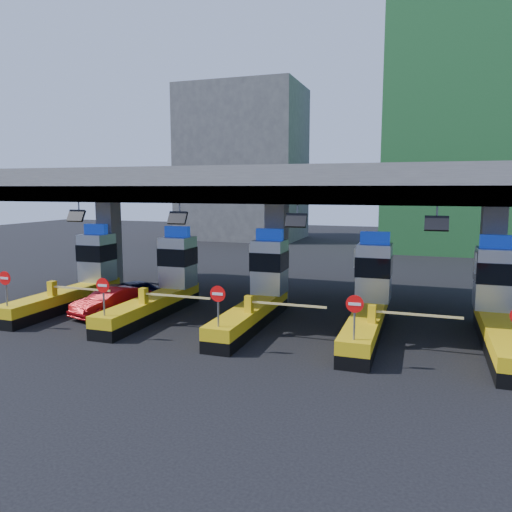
% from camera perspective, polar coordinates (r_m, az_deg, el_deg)
% --- Properties ---
extents(ground, '(120.00, 120.00, 0.00)m').
position_cam_1_polar(ground, '(23.20, 0.21, -7.50)').
color(ground, black).
rests_on(ground, ground).
extents(toll_canopy, '(28.00, 12.09, 7.00)m').
position_cam_1_polar(toll_canopy, '(25.11, 2.33, 7.81)').
color(toll_canopy, slate).
rests_on(toll_canopy, ground).
extents(toll_lane_far_left, '(4.43, 8.00, 4.16)m').
position_cam_1_polar(toll_lane_far_left, '(27.88, -19.48, -2.41)').
color(toll_lane_far_left, black).
rests_on(toll_lane_far_left, ground).
extents(toll_lane_left, '(4.43, 8.00, 4.16)m').
position_cam_1_polar(toll_lane_left, '(25.12, -10.47, -3.17)').
color(toll_lane_left, black).
rests_on(toll_lane_left, ground).
extents(toll_lane_center, '(4.43, 8.00, 4.16)m').
position_cam_1_polar(toll_lane_center, '(23.13, 0.43, -3.99)').
color(toll_lane_center, black).
rests_on(toll_lane_center, ground).
extents(toll_lane_right, '(4.43, 8.00, 4.16)m').
position_cam_1_polar(toll_lane_right, '(22.10, 12.87, -4.74)').
color(toll_lane_right, black).
rests_on(toll_lane_right, ground).
extents(toll_lane_far_right, '(4.43, 8.00, 4.16)m').
position_cam_1_polar(toll_lane_far_right, '(22.19, 25.88, -5.29)').
color(toll_lane_far_right, black).
rests_on(toll_lane_far_right, ground).
extents(bg_building_scaffold, '(18.00, 12.00, 28.00)m').
position_cam_1_polar(bg_building_scaffold, '(54.01, 24.72, 15.49)').
color(bg_building_scaffold, '#1E5926').
rests_on(bg_building_scaffold, ground).
extents(bg_building_concrete, '(14.00, 10.00, 18.00)m').
position_cam_1_polar(bg_building_concrete, '(61.06, -1.49, 10.49)').
color(bg_building_concrete, '#4C4C49').
rests_on(bg_building_concrete, ground).
extents(van, '(2.78, 4.45, 1.41)m').
position_cam_1_polar(van, '(26.26, -14.40, -4.35)').
color(van, black).
rests_on(van, ground).
extents(red_car, '(2.53, 4.26, 1.32)m').
position_cam_1_polar(red_car, '(25.30, -16.20, -4.98)').
color(red_car, '#9B0B10').
rests_on(red_car, ground).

